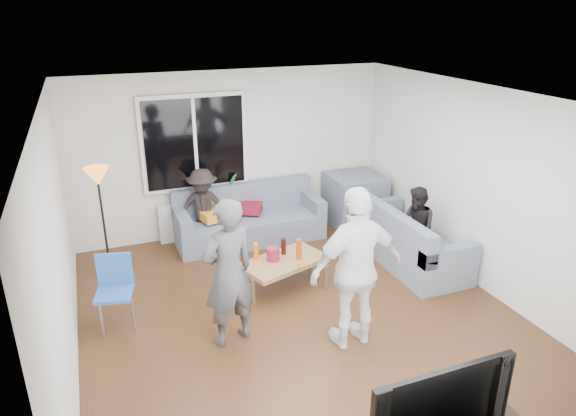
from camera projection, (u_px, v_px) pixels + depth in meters
name	position (u px, v px, depth m)	size (l,w,h in m)	color
floor	(298.00, 315.00, 6.29)	(5.00, 5.50, 0.04)	#56351C
ceiling	(300.00, 96.00, 5.32)	(5.00, 5.50, 0.04)	white
wall_back	(232.00, 153.00, 8.20)	(5.00, 0.04, 2.60)	silver
wall_front	(461.00, 363.00, 3.40)	(5.00, 0.04, 2.60)	silver
wall_left	(56.00, 251.00, 4.95)	(0.04, 5.50, 2.60)	silver
wall_right	(480.00, 188.00, 6.66)	(0.04, 5.50, 2.60)	silver
window_frame	(195.00, 143.00, 7.84)	(1.62, 0.06, 1.47)	white
window_glass	(195.00, 143.00, 7.80)	(1.50, 0.02, 1.35)	black
window_mullion	(195.00, 143.00, 7.79)	(0.05, 0.03, 1.35)	white
radiator	(200.00, 219.00, 8.26)	(1.30, 0.12, 0.62)	silver
potted_plant	(231.00, 186.00, 8.22)	(0.22, 0.18, 0.40)	#2D722E
vase	(182.00, 199.00, 8.00)	(0.15, 0.15, 0.16)	silver
sofa_back_section	(249.00, 215.00, 8.13)	(2.30, 0.85, 0.85)	slate
sofa_right_section	(409.00, 234.00, 7.44)	(0.85, 2.00, 0.85)	slate
sofa_corner	(354.00, 199.00, 8.76)	(0.85, 0.85, 0.85)	slate
cushion_yellow	(214.00, 215.00, 7.88)	(0.38, 0.32, 0.14)	orange
cushion_red	(250.00, 208.00, 8.16)	(0.36, 0.30, 0.13)	maroon
coffee_table	(284.00, 273.00, 6.82)	(1.10, 0.60, 0.40)	olive
pitcher	(273.00, 254.00, 6.71)	(0.17, 0.17, 0.17)	maroon
side_chair	(114.00, 294.00, 5.88)	(0.40, 0.40, 0.86)	#2A61B6
floor_lamp	(104.00, 225.00, 6.86)	(0.32, 0.32, 1.56)	orange
player_left	(228.00, 273.00, 5.50)	(0.61, 0.40, 1.68)	#444549
player_right	(356.00, 269.00, 5.44)	(1.07, 0.44, 1.82)	silver
spectator_right	(416.00, 228.00, 7.25)	(0.57, 0.44, 1.17)	black
spectator_back	(203.00, 208.00, 7.84)	(0.80, 0.46, 1.24)	black
television	(432.00, 398.00, 3.84)	(1.18, 0.15, 0.68)	black
bottle_c	(284.00, 246.00, 6.86)	(0.07, 0.07, 0.23)	black
bottle_d	(299.00, 249.00, 6.72)	(0.07, 0.07, 0.28)	#C93D11
bottle_a	(256.00, 251.00, 6.72)	(0.07, 0.07, 0.23)	orange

